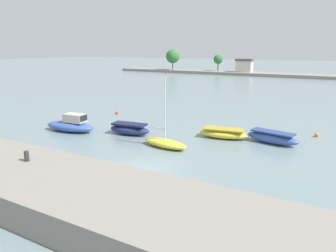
{
  "coord_description": "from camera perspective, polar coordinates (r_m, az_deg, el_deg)",
  "views": [
    {
      "loc": [
        11.17,
        -16.61,
        8.28
      ],
      "look_at": [
        -3.44,
        10.23,
        0.41
      ],
      "focal_mm": 32.79,
      "sensor_mm": 36.0,
      "label": 1
    }
  ],
  "objects": [
    {
      "name": "mooring_buoy_2",
      "position": [
        39.62,
        -9.51,
        2.43
      ],
      "size": [
        0.35,
        0.35,
        0.35
      ],
      "primitive_type": "sphere",
      "color": "red",
      "rests_on": "ground"
    },
    {
      "name": "moored_boat_2",
      "position": [
        26.11,
        -0.51,
        -3.16
      ],
      "size": [
        4.41,
        2.03,
        5.85
      ],
      "rotation": [
        0.0,
        0.0,
        -0.14
      ],
      "color": "yellow",
      "rests_on": "ground"
    },
    {
      "name": "moored_boat_3",
      "position": [
        29.19,
        10.3,
        -1.37
      ],
      "size": [
        4.8,
        2.37,
        0.93
      ],
      "rotation": [
        0.0,
        0.0,
        0.15
      ],
      "color": "yellow",
      "rests_on": "ground"
    },
    {
      "name": "moored_boat_1",
      "position": [
        30.12,
        -7.17,
        -0.59
      ],
      "size": [
        4.35,
        2.03,
        1.12
      ],
      "rotation": [
        0.0,
        0.0,
        0.11
      ],
      "color": "navy",
      "rests_on": "ground"
    },
    {
      "name": "moored_boat_4",
      "position": [
        28.69,
        18.84,
        -2.05
      ],
      "size": [
        4.79,
        2.33,
        1.08
      ],
      "rotation": [
        0.0,
        0.0,
        -0.2
      ],
      "color": "#3856A8",
      "rests_on": "ground"
    },
    {
      "name": "seawall_embankment",
      "position": [
        17.07,
        -16.65,
        -12.17
      ],
      "size": [
        67.94,
        6.01,
        1.62
      ],
      "primitive_type": "cube",
      "color": "gray",
      "rests_on": "ground"
    },
    {
      "name": "mooring_bollard",
      "position": [
        20.36,
        -24.79,
        -5.11
      ],
      "size": [
        0.28,
        0.28,
        0.63
      ],
      "primitive_type": "cylinder",
      "color": "#2D2D33",
      "rests_on": "seawall_embankment"
    },
    {
      "name": "mooring_buoy_1",
      "position": [
        32.45,
        25.91,
        -1.46
      ],
      "size": [
        0.41,
        0.41,
        0.41
      ],
      "primitive_type": "sphere",
      "color": "orange",
      "rests_on": "ground"
    },
    {
      "name": "moored_boat_0",
      "position": [
        32.54,
        -17.63,
        0.18
      ],
      "size": [
        5.7,
        2.62,
        1.84
      ],
      "rotation": [
        0.0,
        0.0,
        0.1
      ],
      "color": "#3856A8",
      "rests_on": "ground"
    },
    {
      "name": "ground_plane",
      "position": [
        21.67,
        -5.0,
        -8.1
      ],
      "size": [
        400.0,
        400.0,
        0.0
      ],
      "primitive_type": "plane",
      "color": "slate"
    },
    {
      "name": "distant_shoreline",
      "position": [
        95.61,
        25.82,
        9.22
      ],
      "size": [
        114.43,
        8.34,
        7.65
      ],
      "color": "gray",
      "rests_on": "ground"
    }
  ]
}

